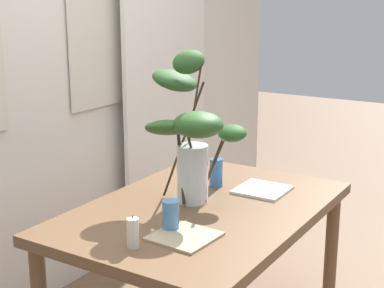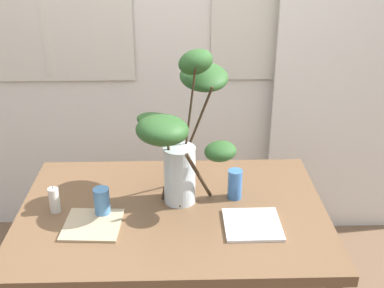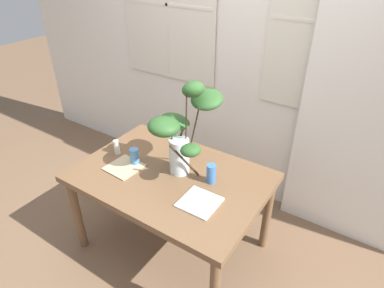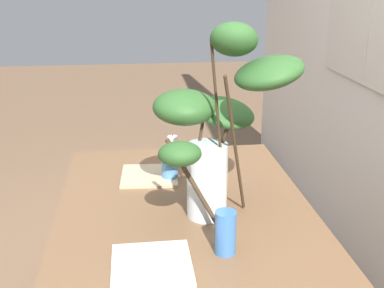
{
  "view_description": "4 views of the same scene",
  "coord_description": "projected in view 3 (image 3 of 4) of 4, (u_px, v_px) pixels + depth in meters",
  "views": [
    {
      "loc": [
        -2.12,
        -1.27,
        1.65
      ],
      "look_at": [
        0.05,
        0.09,
        0.99
      ],
      "focal_mm": 54.8,
      "sensor_mm": 36.0,
      "label": 1
    },
    {
      "loc": [
        0.03,
        -1.86,
        1.92
      ],
      "look_at": [
        0.09,
        0.07,
        1.01
      ],
      "focal_mm": 46.39,
      "sensor_mm": 36.0,
      "label": 2
    },
    {
      "loc": [
        1.17,
        -1.49,
        2.16
      ],
      "look_at": [
        0.11,
        0.12,
        0.96
      ],
      "focal_mm": 30.95,
      "sensor_mm": 36.0,
      "label": 3
    },
    {
      "loc": [
        1.58,
        -0.17,
        1.55
      ],
      "look_at": [
        0.03,
        0.02,
        0.99
      ],
      "focal_mm": 45.81,
      "sensor_mm": 36.0,
      "label": 4
    }
  ],
  "objects": [
    {
      "name": "ground",
      "position": [
        173.0,
        244.0,
        2.75
      ],
      "size": [
        14.0,
        14.0,
        0.0
      ],
      "primitive_type": "plane",
      "color": "brown"
    },
    {
      "name": "back_wall_with_windows",
      "position": [
        244.0,
        28.0,
        2.68
      ],
      "size": [
        5.27,
        0.14,
        3.09
      ],
      "color": "silver",
      "rests_on": "ground"
    },
    {
      "name": "curtain_sheer_side",
      "position": [
        371.0,
        97.0,
        2.24
      ],
      "size": [
        0.9,
        0.03,
        2.5
      ],
      "primitive_type": "cube",
      "color": "white",
      "rests_on": "ground"
    },
    {
      "name": "dining_table",
      "position": [
        171.0,
        184.0,
        2.41
      ],
      "size": [
        1.35,
        0.93,
        0.72
      ],
      "color": "brown",
      "rests_on": "ground"
    },
    {
      "name": "vase_with_branches",
      "position": [
        182.0,
        129.0,
        2.23
      ],
      "size": [
        0.5,
        0.55,
        0.71
      ],
      "color": "silver",
      "rests_on": "dining_table"
    },
    {
      "name": "drinking_glass_blue_left",
      "position": [
        135.0,
        156.0,
        2.45
      ],
      "size": [
        0.07,
        0.07,
        0.13
      ],
      "primitive_type": "cylinder",
      "color": "#4C84BC",
      "rests_on": "dining_table"
    },
    {
      "name": "drinking_glass_blue_right",
      "position": [
        211.0,
        174.0,
        2.26
      ],
      "size": [
        0.07,
        0.07,
        0.14
      ],
      "primitive_type": "cylinder",
      "color": "#386BAD",
      "rests_on": "dining_table"
    },
    {
      "name": "plate_square_left",
      "position": [
        124.0,
        167.0,
        2.43
      ],
      "size": [
        0.25,
        0.25,
        0.01
      ],
      "primitive_type": "cube",
      "rotation": [
        0.0,
        0.0,
        -0.06
      ],
      "color": "tan",
      "rests_on": "dining_table"
    },
    {
      "name": "plate_square_right",
      "position": [
        199.0,
        202.0,
        2.11
      ],
      "size": [
        0.24,
        0.24,
        0.01
      ],
      "primitive_type": "cube",
      "rotation": [
        0.0,
        0.0,
        0.01
      ],
      "color": "white",
      "rests_on": "dining_table"
    },
    {
      "name": "pillar_candle",
      "position": [
        117.0,
        147.0,
        2.57
      ],
      "size": [
        0.05,
        0.05,
        0.13
      ],
      "color": "silver",
      "rests_on": "dining_table"
    }
  ]
}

